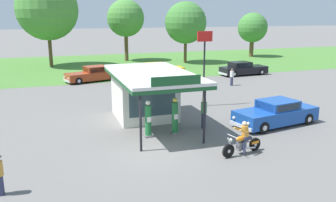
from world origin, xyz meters
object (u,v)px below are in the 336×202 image
Objects in this scene: parked_car_back_row_centre_right at (93,74)px; bystander_standing_back_lot at (204,112)px; bystander_strolling_foreground at (232,77)px; roadside_pole_sign at (204,56)px; motorcycle_with_rider at (243,141)px; gas_pump_offside at (175,117)px; featured_classic_sedan at (276,113)px; parked_car_back_row_far_right at (159,71)px; gas_pump_nearside at (148,120)px; parked_car_back_row_right at (243,69)px.

parked_car_back_row_centre_right is 17.26m from bystander_standing_back_lot.
bystander_strolling_foreground is 0.30× the size of roadside_pole_sign.
motorcycle_with_rider is 1.26× the size of bystander_standing_back_lot.
bystander_strolling_foreground is at bearing 54.32° from bystander_standing_back_lot.
featured_classic_sedan is (6.16, -0.36, -0.25)m from gas_pump_offside.
gas_pump_offside is at bearing -168.32° from bystander_standing_back_lot.
parked_car_back_row_far_right is 3.32× the size of bystander_strolling_foreground.
bystander_standing_back_lot reaches higher than bystander_strolling_foreground.
bystander_standing_back_lot reaches higher than parked_car_back_row_far_right.
gas_pump_nearside reaches higher than parked_car_back_row_right.
motorcycle_with_rider is at bearing -116.92° from bystander_strolling_foreground.
gas_pump_nearside is 5.11m from motorcycle_with_rider.
gas_pump_offside is 1.13× the size of bystander_standing_back_lot.
gas_pump_offside is 0.38× the size of parked_car_back_row_right.
parked_car_back_row_right is 1.03× the size of roadside_pole_sign.
bystander_strolling_foreground is (11.65, -6.25, 0.15)m from parked_car_back_row_centre_right.
featured_classic_sedan is at bearing -2.69° from gas_pump_nearside.
parked_car_back_row_far_right is at bearing 70.81° from gas_pump_nearside.
bystander_strolling_foreground is (10.93, 10.90, -0.10)m from gas_pump_nearside.
roadside_pole_sign is at bearing 77.47° from motorcycle_with_rider.
roadside_pole_sign is at bearing 51.72° from gas_pump_offside.
motorcycle_with_rider is 0.43× the size of roadside_pole_sign.
bystander_strolling_foreground reaches higher than parked_car_back_row_far_right.
parked_car_back_row_centre_right is 1.04× the size of parked_car_back_row_right.
bystander_strolling_foreground is (-3.93, -4.71, 0.15)m from parked_car_back_row_right.
bystander_standing_back_lot is 12.94m from bystander_strolling_foreground.
bystander_strolling_foreground is at bearing 73.85° from featured_classic_sedan.
motorcycle_with_rider is at bearing -78.53° from parked_car_back_row_centre_right.
gas_pump_nearside reaches higher than motorcycle_with_rider.
featured_classic_sedan reaches higher than parked_car_back_row_right.
motorcycle_with_rider is at bearing -61.54° from gas_pump_offside.
roadside_pole_sign is at bearing -63.12° from parked_car_back_row_centre_right.
parked_car_back_row_right is 14.48m from roadside_pole_sign.
parked_car_back_row_far_right is at bearing 128.50° from bystander_strolling_foreground.
motorcycle_with_rider is 16.39m from bystander_strolling_foreground.
featured_classic_sedan is at bearing -9.90° from bystander_standing_back_lot.
bystander_strolling_foreground is at bearing -129.79° from parked_car_back_row_right.
bystander_strolling_foreground is at bearing 49.15° from gas_pump_offside.
motorcycle_with_rider is 22.41m from parked_car_back_row_right.
bystander_strolling_foreground is (3.26, 11.26, 0.13)m from featured_classic_sedan.
roadside_pole_sign is at bearing -132.87° from bystander_strolling_foreground.
motorcycle_with_rider is 9.36m from roadside_pole_sign.
bystander_strolling_foreground is at bearing -51.50° from parked_car_back_row_far_right.
gas_pump_offside is 0.39× the size of roadside_pole_sign.
bystander_standing_back_lot is (1.88, 0.39, 0.03)m from gas_pump_offside.
gas_pump_nearside reaches higher than parked_car_back_row_centre_right.
bystander_strolling_foreground reaches higher than parked_car_back_row_right.
motorcycle_with_rider is at bearing -102.53° from roadside_pole_sign.
bystander_strolling_foreground is at bearing 44.93° from gas_pump_nearside.
parked_car_back_row_far_right is 7.97m from bystander_strolling_foreground.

